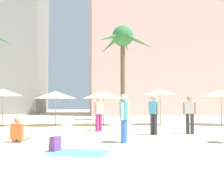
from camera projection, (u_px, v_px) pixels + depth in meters
ground at (100, 166)px, 5.71m from camera, size 120.00×120.00×0.00m
hotel_pink at (150, 49)px, 36.24m from camera, size 16.23×11.34×17.75m
palm_tree_far_left at (123, 43)px, 21.78m from camera, size 4.97×4.96×7.80m
cafe_umbrella_1 at (160, 92)px, 17.20m from camera, size 2.05×2.05×2.32m
cafe_umbrella_2 at (56, 95)px, 16.54m from camera, size 2.61×2.61×2.14m
cafe_umbrella_3 at (3, 92)px, 15.92m from camera, size 2.32×2.32×2.25m
cafe_umbrella_4 at (103, 95)px, 16.85m from camera, size 2.68×2.68×2.19m
cafe_umbrella_5 at (221, 93)px, 17.09m from camera, size 2.63×2.63×2.23m
beach_towel at (79, 153)px, 7.19m from camera, size 1.83×1.53×0.01m
backpack at (55, 144)px, 7.44m from camera, size 0.34×0.35×0.42m
person_mid_center at (99, 112)px, 13.02m from camera, size 0.56×0.40×1.68m
person_far_left at (19, 133)px, 9.38m from camera, size 0.49×1.02×0.91m
person_near_left at (190, 113)px, 11.80m from camera, size 0.56×0.40×1.71m
person_far_right at (124, 116)px, 9.15m from camera, size 0.36×0.59×1.68m
person_near_right at (154, 113)px, 11.58m from camera, size 0.42×0.55×1.72m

